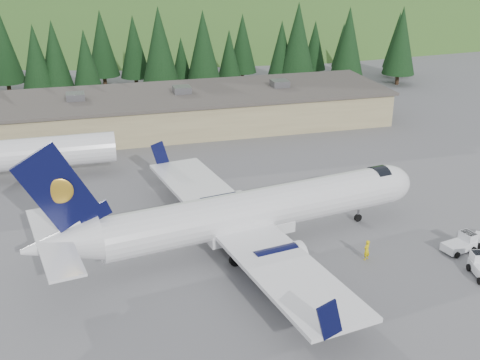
% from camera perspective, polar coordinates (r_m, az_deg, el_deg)
% --- Properties ---
extents(ground, '(600.00, 600.00, 0.00)m').
position_cam_1_polar(ground, '(55.72, 1.64, -6.06)').
color(ground, '#57575C').
extents(airliner, '(37.17, 35.06, 12.36)m').
position_cam_1_polar(airliner, '(53.81, 0.64, -3.21)').
color(airliner, white).
rests_on(airliner, ground).
extents(baggage_tug_a, '(3.33, 2.40, 1.63)m').
position_cam_1_polar(baggage_tug_a, '(57.76, 20.25, -5.66)').
color(baggage_tug_a, silver).
rests_on(baggage_tug_a, ground).
extents(terminal_building, '(71.00, 17.00, 6.10)m').
position_cam_1_polar(terminal_building, '(88.68, -8.67, 6.39)').
color(terminal_building, '#8F825B').
rests_on(terminal_building, ground).
extents(ramp_worker, '(0.81, 0.71, 1.88)m').
position_cam_1_polar(ramp_worker, '(53.85, 11.92, -6.51)').
color(ramp_worker, '#E0C307').
rests_on(ramp_worker, ground).
extents(tree_line, '(112.44, 19.27, 14.22)m').
position_cam_1_polar(tree_line, '(110.20, -11.19, 12.02)').
color(tree_line, black).
rests_on(tree_line, ground).
extents(hills, '(614.00, 330.00, 300.00)m').
position_cam_1_polar(hills, '(284.92, -0.35, -0.37)').
color(hills, '#26541F').
rests_on(hills, ground).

